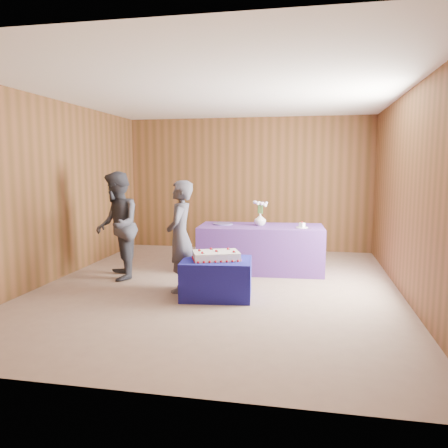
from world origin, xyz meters
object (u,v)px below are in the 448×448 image
(vase, at_px, (260,220))
(guest_left, at_px, (180,236))
(cake_table, at_px, (217,278))
(guest_right, at_px, (117,226))
(sheet_cake, at_px, (216,256))
(serving_table, at_px, (261,248))

(vase, bearing_deg, guest_left, -123.62)
(cake_table, relative_size, guest_left, 0.59)
(cake_table, distance_m, guest_left, 0.77)
(guest_right, bearing_deg, sheet_cake, 42.16)
(vase, bearing_deg, sheet_cake, -103.94)
(guest_left, bearing_deg, cake_table, 67.78)
(cake_table, bearing_deg, guest_left, 154.48)
(serving_table, distance_m, guest_left, 1.72)
(cake_table, xyz_separation_m, guest_right, (-1.67, 0.64, 0.57))
(cake_table, height_order, guest_left, guest_left)
(serving_table, height_order, sheet_cake, serving_table)
(cake_table, xyz_separation_m, vase, (0.39, 1.60, 0.60))
(cake_table, distance_m, serving_table, 1.62)
(serving_table, relative_size, vase, 10.13)
(serving_table, bearing_deg, cake_table, -108.15)
(vase, height_order, guest_left, guest_left)
(serving_table, height_order, guest_right, guest_right)
(vase, relative_size, guest_right, 0.12)
(vase, xyz_separation_m, guest_left, (-0.94, -1.41, -0.09))
(cake_table, height_order, guest_right, guest_right)
(sheet_cake, height_order, vase, vase)
(guest_right, bearing_deg, guest_left, 41.34)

